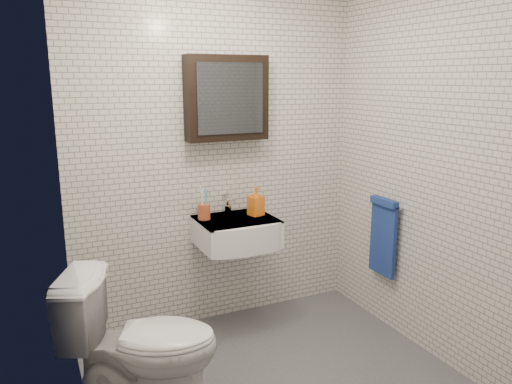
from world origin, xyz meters
The scene contains 9 objects.
ground centered at (0.00, 0.00, 0.01)m, with size 2.20×2.00×0.01m, color #4B4D52.
room_shell centered at (0.00, 0.00, 1.47)m, with size 2.22×2.02×2.51m.
washbasin centered at (0.05, 0.73, 0.76)m, with size 0.55×0.50×0.20m.
faucet centered at (0.05, 0.93, 0.92)m, with size 0.06×0.20×0.15m.
mirror_cabinet centered at (0.05, 0.93, 1.70)m, with size 0.60×0.15×0.60m.
towel_rail centered at (1.04, 0.35, 0.72)m, with size 0.09×0.30×0.58m.
toothbrush_cup centered at (-0.16, 0.86, 0.91)m, with size 0.12×0.12×0.25m.
soap_bottle centered at (0.22, 0.80, 0.96)m, with size 0.10×0.10×0.21m, color orange.
toilet centered at (-0.80, 0.09, 0.42)m, with size 0.47×0.82×0.83m, color white.
Camera 1 is at (-1.28, -2.43, 1.84)m, focal length 35.00 mm.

